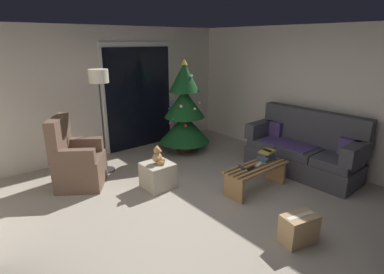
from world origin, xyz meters
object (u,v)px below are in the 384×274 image
at_px(cardboard_box_taped_mid_floor, 299,229).
at_px(ottoman, 158,175).
at_px(book_stack, 267,155).
at_px(remote_black, 251,168).
at_px(teddy_bear_honey, 158,156).
at_px(floor_lamp, 99,86).
at_px(coffee_table, 256,174).
at_px(remote_white, 259,164).
at_px(armchair, 77,162).
at_px(christmas_tree, 184,112).
at_px(remote_graphite, 241,167).
at_px(couch, 304,150).
at_px(cell_phone, 267,150).

bearing_deg(cardboard_box_taped_mid_floor, ottoman, 102.84).
height_order(book_stack, cardboard_box_taped_mid_floor, book_stack).
bearing_deg(remote_black, teddy_bear_honey, -145.06).
xyz_separation_m(ottoman, teddy_bear_honey, (0.01, -0.01, 0.32)).
distance_m(floor_lamp, ottoman, 1.76).
relative_size(coffee_table, teddy_bear_honey, 3.86).
xyz_separation_m(book_stack, cardboard_box_taped_mid_floor, (-0.97, -1.23, -0.30)).
distance_m(remote_white, teddy_bear_honey, 1.57).
bearing_deg(armchair, ottoman, -41.96).
bearing_deg(christmas_tree, remote_graphite, -102.82).
relative_size(floor_lamp, cardboard_box_taped_mid_floor, 3.90).
bearing_deg(cardboard_box_taped_mid_floor, christmas_tree, 75.31).
relative_size(ottoman, teddy_bear_honey, 1.54).
bearing_deg(christmas_tree, floor_lamp, 177.15).
relative_size(remote_graphite, book_stack, 0.55).
relative_size(book_stack, floor_lamp, 0.16).
distance_m(couch, remote_white, 1.12).
bearing_deg(remote_graphite, armchair, -23.28).
relative_size(christmas_tree, cardboard_box_taped_mid_floor, 4.14).
bearing_deg(couch, floor_lamp, 140.15).
distance_m(remote_graphite, floor_lamp, 2.64).
relative_size(floor_lamp, ottoman, 4.05).
xyz_separation_m(remote_graphite, book_stack, (0.58, -0.02, 0.06)).
relative_size(couch, coffee_table, 1.79).
relative_size(remote_white, armchair, 0.14).
bearing_deg(book_stack, cell_phone, 18.94).
height_order(christmas_tree, floor_lamp, christmas_tree).
relative_size(remote_white, cardboard_box_taped_mid_floor, 0.34).
bearing_deg(ottoman, teddy_bear_honey, -42.38).
relative_size(remote_white, floor_lamp, 0.09).
bearing_deg(remote_black, coffee_table, 87.48).
relative_size(remote_black, cell_phone, 1.08).
distance_m(book_stack, floor_lamp, 2.95).
height_order(remote_white, teddy_bear_honey, teddy_bear_honey).
relative_size(remote_graphite, cell_phone, 1.08).
xyz_separation_m(remote_graphite, floor_lamp, (-1.25, 2.06, 1.10)).
distance_m(coffee_table, book_stack, 0.40).
bearing_deg(cell_phone, remote_white, -157.74).
height_order(coffee_table, book_stack, book_stack).
height_order(remote_black, cardboard_box_taped_mid_floor, remote_black).
bearing_deg(couch, cell_phone, 169.20).
bearing_deg(book_stack, remote_graphite, 178.42).
distance_m(ottoman, cardboard_box_taped_mid_floor, 2.24).
height_order(remote_white, armchair, armchair).
bearing_deg(teddy_bear_honey, christmas_tree, 38.03).
xyz_separation_m(coffee_table, armchair, (-2.08, 1.89, 0.14)).
height_order(armchair, floor_lamp, floor_lamp).
xyz_separation_m(couch, cell_phone, (-0.83, 0.16, 0.15)).
distance_m(remote_black, armchair, 2.71).
distance_m(remote_black, cardboard_box_taped_mid_floor, 1.26).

